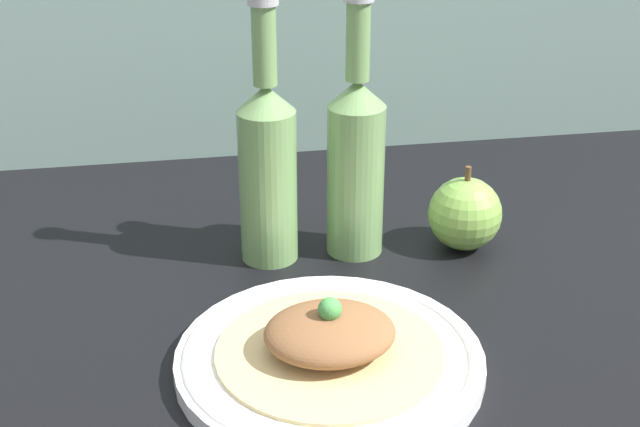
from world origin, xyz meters
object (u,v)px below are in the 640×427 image
plate (330,359)px  cider_bottle_left (267,165)px  plated_food (330,337)px  cider_bottle_right (356,159)px  apple (465,214)px

plate → cider_bottle_left: (-2.96, 23.17, 10.66)cm
plate → plated_food: size_ratio=1.35×
cider_bottle_left → cider_bottle_right: same height
plated_food → apple: 29.75cm
cider_bottle_left → plated_food: bearing=-82.7°
cider_bottle_left → apple: bearing=-3.6°
plate → cider_bottle_right: size_ratio=0.95×
cider_bottle_left → plate: bearing=-82.7°
plated_food → cider_bottle_right: (7.22, 23.17, 8.24)cm
cider_bottle_right → plated_food: bearing=-107.3°
apple → plate: bearing=-133.1°
plate → plated_food: bearing=135.0°
plated_food → cider_bottle_left: cider_bottle_left is taller
cider_bottle_right → apple: 15.08cm
plate → apple: size_ratio=2.83×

